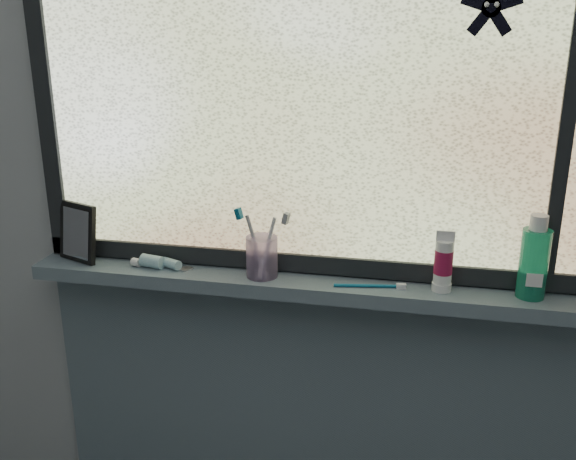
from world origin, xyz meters
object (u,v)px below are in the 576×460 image
(toothbrush_cup, at_px, (262,257))
(mouthwash_bottle, at_px, (535,257))
(cream_tube, at_px, (444,259))
(vanity_mirror, at_px, (78,232))

(toothbrush_cup, height_order, mouthwash_bottle, mouthwash_bottle)
(mouthwash_bottle, height_order, cream_tube, mouthwash_bottle)
(toothbrush_cup, bearing_deg, cream_tube, 0.45)
(mouthwash_bottle, bearing_deg, toothbrush_cup, -179.21)
(mouthwash_bottle, bearing_deg, vanity_mirror, -180.00)
(vanity_mirror, bearing_deg, cream_tube, 21.01)
(toothbrush_cup, relative_size, cream_tube, 0.97)
(toothbrush_cup, distance_m, cream_tube, 0.48)
(mouthwash_bottle, bearing_deg, cream_tube, -178.46)
(vanity_mirror, relative_size, mouthwash_bottle, 0.95)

